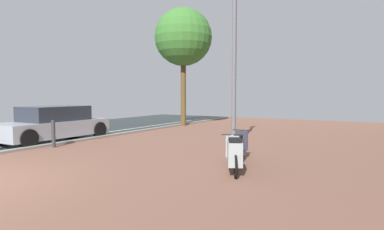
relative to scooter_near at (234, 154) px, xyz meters
The scene contains 6 objects.
scooter_near is the anchor object (origin of this frame).
scooter_mid 1.05m from the scooter_near, 107.79° to the left, with size 0.63×1.66×0.80m.
parked_car_near 7.88m from the scooter_near, behind, with size 1.82×4.07×1.29m.
lamp_post 4.36m from the scooter_near, 112.71° to the left, with size 0.20×0.52×6.23m.
street_tree 11.70m from the scooter_near, 127.37° to the left, with size 3.15×3.15×6.45m.
bollard_far 6.43m from the scooter_near, behind, with size 0.12×0.12×0.89m.
Camera 1 is at (7.03, -2.69, 1.73)m, focal length 29.81 mm.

